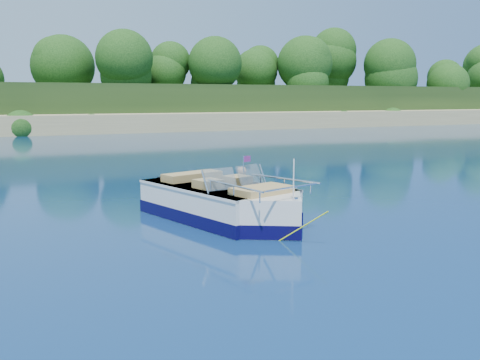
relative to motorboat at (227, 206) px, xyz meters
The scene contains 6 objects.
ground 3.79m from the motorboat, 53.82° to the right, with size 160.00×160.00×0.00m, color #0A2549.
shoreline 60.77m from the motorboat, 87.90° to the left, with size 170.00×59.00×6.00m.
treeline 38.39m from the motorboat, 86.58° to the left, with size 150.00×7.12×8.19m.
motorboat is the anchor object (origin of this frame).
tow_tube 2.37m from the motorboat, 56.06° to the left, with size 1.67×1.67×0.35m.
boy 2.44m from the motorboat, 57.42° to the left, with size 0.53×0.35×1.46m, color tan.
Camera 1 is at (-6.86, -8.07, 2.82)m, focal length 40.00 mm.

